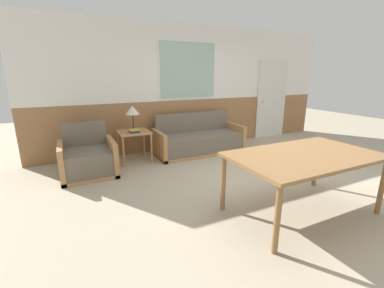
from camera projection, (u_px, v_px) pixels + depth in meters
name	position (u px, v px, depth m)	size (l,w,h in m)	color
ground_plane	(274.00, 186.00, 3.95)	(16.00, 16.00, 0.00)	#B2A58C
wall_back	(197.00, 87.00, 5.86)	(7.20, 0.09, 2.70)	#996B42
couch	(199.00, 141.00, 5.56)	(1.91, 0.78, 0.83)	#B27F4C
armchair	(88.00, 160.00, 4.34)	(0.88, 0.83, 0.84)	#B27F4C
side_table	(134.00, 136.00, 4.97)	(0.59, 0.59, 0.59)	#B27F4C
table_lamp	(132.00, 111.00, 4.95)	(0.27, 0.27, 0.48)	#262628
book_stack	(134.00, 131.00, 4.84)	(0.23, 0.17, 0.06)	#994C84
dining_table	(305.00, 159.00, 3.05)	(1.78, 1.05, 0.75)	olive
entry_door	(271.00, 100.00, 6.85)	(0.94, 0.09, 1.99)	silver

